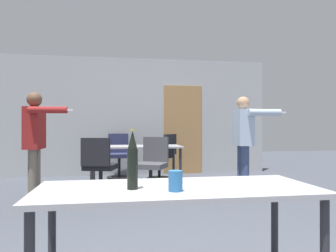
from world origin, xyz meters
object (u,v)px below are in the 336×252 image
(person_center_tall, at_px, (244,135))
(beer_bottle, at_px, (133,161))
(office_chair_far_left, at_px, (152,167))
(office_chair_mid_tucked, at_px, (162,158))
(office_chair_far_right, at_px, (99,169))
(person_far_watching, at_px, (35,135))
(office_chair_side_rolled, at_px, (119,157))
(drink_cup, at_px, (175,181))

(person_center_tall, bearing_deg, beer_bottle, -27.73)
(office_chair_far_left, relative_size, office_chair_mid_tucked, 0.98)
(person_center_tall, xyz_separation_m, office_chair_far_left, (-1.55, 0.12, -0.53))
(office_chair_mid_tucked, bearing_deg, person_center_tall, -102.16)
(office_chair_far_left, height_order, office_chair_far_right, office_chair_far_right)
(office_chair_far_right, distance_m, beer_bottle, 3.33)
(office_chair_far_right, distance_m, office_chair_mid_tucked, 1.98)
(person_far_watching, xyz_separation_m, office_chair_far_left, (1.74, 0.41, -0.54))
(beer_bottle, bearing_deg, person_center_tall, 58.51)
(person_center_tall, height_order, office_chair_far_right, person_center_tall)
(office_chair_far_right, bearing_deg, person_far_watching, -153.33)
(office_chair_side_rolled, bearing_deg, office_chair_far_left, 103.13)
(person_far_watching, bearing_deg, office_chair_side_rolled, 156.35)
(office_chair_far_left, relative_size, office_chair_far_right, 0.99)
(office_chair_far_left, height_order, beer_bottle, beer_bottle)
(office_chair_far_right, height_order, drink_cup, office_chair_far_right)
(drink_cup, bearing_deg, office_chair_mid_tucked, 82.40)
(office_chair_mid_tucked, height_order, drink_cup, office_chair_mid_tucked)
(office_chair_far_left, height_order, drink_cup, office_chair_far_left)
(person_center_tall, relative_size, office_chair_far_left, 1.75)
(person_center_tall, bearing_deg, drink_cup, -24.11)
(person_far_watching, bearing_deg, person_center_tall, 100.97)
(office_chair_far_left, relative_size, drink_cup, 8.05)
(person_center_tall, relative_size, beer_bottle, 4.69)
(office_chair_mid_tucked, bearing_deg, office_chair_far_right, -178.99)
(person_far_watching, height_order, office_chair_side_rolled, person_far_watching)
(person_center_tall, xyz_separation_m, drink_cup, (-1.84, -3.47, -0.17))
(person_far_watching, xyz_separation_m, office_chair_side_rolled, (1.23, 2.15, -0.52))
(office_chair_far_right, bearing_deg, office_chair_mid_tucked, 66.77)
(drink_cup, bearing_deg, office_chair_far_left, 85.40)
(office_chair_far_left, distance_m, office_chair_far_right, 0.88)
(office_chair_mid_tucked, bearing_deg, office_chair_far_left, -156.39)
(beer_bottle, relative_size, drink_cup, 3.00)
(person_far_watching, bearing_deg, office_chair_far_left, 109.19)
(person_far_watching, distance_m, office_chair_mid_tucked, 2.79)
(office_chair_far_right, xyz_separation_m, beer_bottle, (0.33, -3.28, 0.46))
(person_center_tall, relative_size, office_chair_side_rolled, 1.71)
(office_chair_side_rolled, relative_size, beer_bottle, 2.75)
(drink_cup, bearing_deg, office_chair_far_right, 99.39)
(office_chair_far_right, bearing_deg, drink_cup, -65.82)
(person_far_watching, height_order, drink_cup, person_far_watching)
(office_chair_far_right, distance_m, drink_cup, 3.45)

